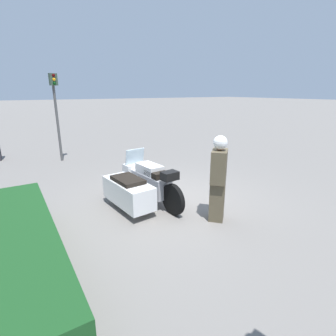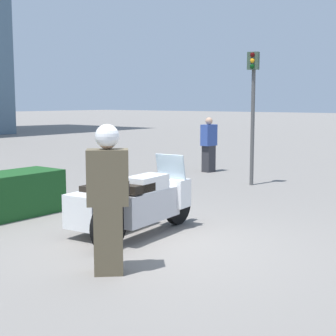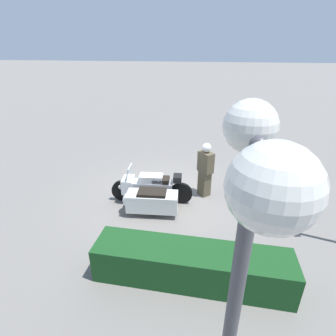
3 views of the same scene
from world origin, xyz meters
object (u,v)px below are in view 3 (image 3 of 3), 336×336
at_px(police_motorcycle, 148,194).
at_px(officer_rider, 205,169).
at_px(hedge_bush_curbside, 191,265).
at_px(twin_lamp_post, 248,218).

bearing_deg(police_motorcycle, officer_rider, -150.78).
bearing_deg(hedge_bush_curbside, police_motorcycle, -58.19).
xyz_separation_m(officer_rider, hedge_bush_curbside, (0.06, 3.45, -0.54)).
relative_size(police_motorcycle, officer_rider, 1.41).
distance_m(hedge_bush_curbside, twin_lamp_post, 3.77).
bearing_deg(officer_rider, police_motorcycle, 171.62).
relative_size(officer_rider, hedge_bush_curbside, 0.45).
height_order(officer_rider, hedge_bush_curbside, officer_rider).
height_order(police_motorcycle, officer_rider, officer_rider).
bearing_deg(twin_lamp_post, officer_rider, -85.65).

